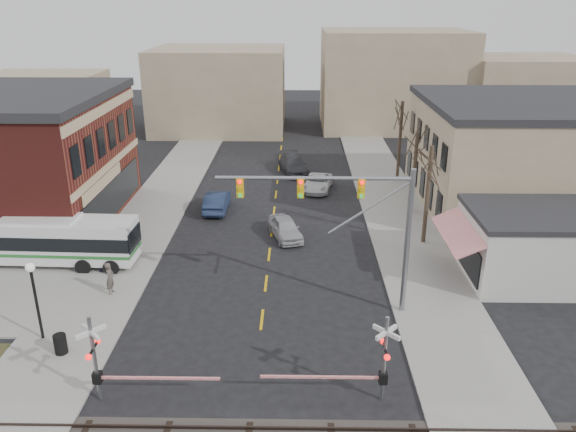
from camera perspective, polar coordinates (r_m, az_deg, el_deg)
The scene contains 20 objects.
ground at distance 28.31m, azimuth -2.92°, elevation -12.61°, with size 160.00×160.00×0.00m, color black.
sidewalk_west at distance 47.55m, azimuth -12.85°, elevation 1.47°, with size 5.00×60.00×0.12m, color gray.
sidewalk_east at distance 46.82m, azimuth 10.37°, elevation 1.35°, with size 5.00×60.00×0.12m, color gray.
tan_building at distance 49.26m, azimuth 25.28°, elevation 5.75°, with size 20.30×15.30×8.50m.
awning_shop at distance 36.22m, azimuth 23.93°, elevation -2.71°, with size 9.74×6.20×4.30m.
tree_east_a at distance 38.49m, azimuth 13.98°, elevation 2.06°, with size 0.28×0.28×6.75m.
tree_east_b at distance 44.20m, azimuth 12.71°, elevation 4.36°, with size 0.28×0.28×6.30m.
tree_east_c at distance 51.70m, azimuth 11.28°, elevation 7.43°, with size 0.28×0.28×7.20m.
transit_bus at distance 38.22m, azimuth -23.64°, elevation -2.18°, with size 11.75×2.98×3.00m.
traffic_signal_mast at distance 28.37m, azimuth 6.89°, elevation 0.40°, with size 9.86×0.30×8.00m.
rr_crossing_west at distance 24.82m, azimuth -18.08°, elevation -13.73°, with size 5.60×1.36×4.00m.
rr_crossing_east at distance 23.92m, azimuth 8.72°, elevation -14.27°, with size 5.60×1.36×4.00m.
street_lamp at distance 29.43m, azimuth -24.46°, elevation -6.39°, with size 0.44×0.44×4.08m.
trash_bin at distance 29.07m, azimuth -22.11°, elevation -11.95°, with size 0.60×0.60×0.96m, color black.
car_a at distance 39.26m, azimuth -0.27°, elevation -1.23°, with size 1.71×4.24×1.45m, color #A5A6AA.
car_b at distance 44.62m, azimuth -7.23°, elevation 1.50°, with size 1.63×4.68×1.54m, color #1A2743.
car_c at distance 49.16m, azimuth 3.05°, elevation 3.39°, with size 2.19×4.74×1.32m, color silver.
car_d at distance 54.06m, azimuth 0.56°, elevation 5.22°, with size 2.18×5.36×1.56m, color #38393D.
pedestrian_near at distance 33.29m, azimuth -17.63°, elevation -6.03°, with size 0.68×0.45×1.88m, color #514741.
pedestrian_far at distance 36.11m, azimuth -18.17°, elevation -3.95°, with size 0.88×0.68×1.80m, color #333959.
Camera 1 is at (1.80, -23.42, 15.81)m, focal length 35.00 mm.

